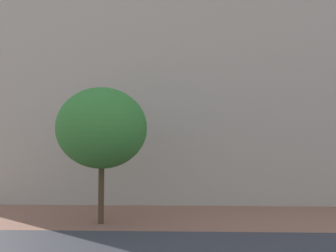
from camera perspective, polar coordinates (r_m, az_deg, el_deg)
landmark_building at (r=29.59m, az=2.55°, el=11.35°), size 27.22×15.44×34.75m
tree_curb_far at (r=16.22m, az=-10.32°, el=-0.34°), size 3.97×3.97×5.94m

